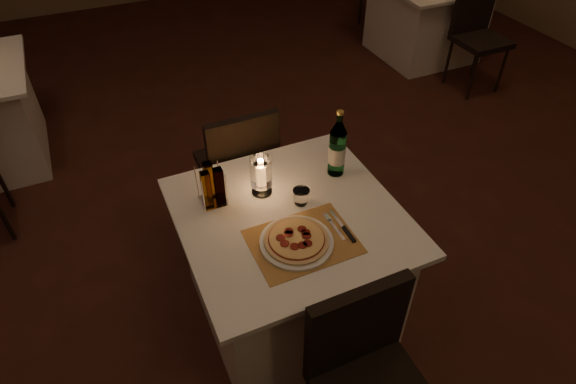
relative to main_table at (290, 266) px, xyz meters
name	(u,v)px	position (x,y,z in m)	size (l,w,h in m)	color
floor	(311,271)	(0.24, 0.21, -0.38)	(8.00, 10.00, 0.02)	#401C14
main_table	(290,266)	(0.00, 0.00, 0.00)	(1.00, 1.00, 0.74)	white
chair_near	(366,367)	(0.00, -0.71, 0.18)	(0.42, 0.42, 0.90)	black
chair_far	(240,161)	(0.00, 0.71, 0.18)	(0.42, 0.42, 0.90)	black
placemat	(303,241)	(-0.02, -0.18, 0.37)	(0.45, 0.34, 0.00)	#B6803F
plate	(296,242)	(-0.05, -0.18, 0.38)	(0.32, 0.32, 0.01)	white
pizza	(297,240)	(-0.05, -0.18, 0.39)	(0.28, 0.28, 0.02)	#D8B77F
fork	(333,225)	(0.15, -0.15, 0.37)	(0.02, 0.18, 0.00)	silver
knife	(346,231)	(0.18, -0.21, 0.37)	(0.02, 0.22, 0.01)	black
tumbler	(301,197)	(0.08, 0.05, 0.41)	(0.08, 0.08, 0.08)	white
water_bottle	(337,149)	(0.34, 0.19, 0.51)	(0.09, 0.09, 0.36)	#5FB274
hurricane_candle	(261,173)	(-0.06, 0.20, 0.48)	(0.10, 0.10, 0.20)	white
cruet_caddy	(212,187)	(-0.29, 0.22, 0.46)	(0.12, 0.12, 0.21)	white
neighbor_table_right	(425,19)	(2.61, 2.40, 0.00)	(1.00, 1.00, 0.74)	white
neighbor_chair_ra	(477,28)	(2.61, 1.69, 0.18)	(0.42, 0.42, 0.90)	black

